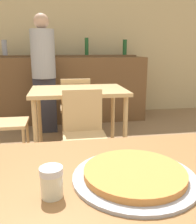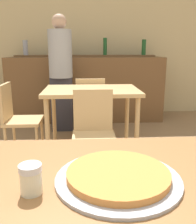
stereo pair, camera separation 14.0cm
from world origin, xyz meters
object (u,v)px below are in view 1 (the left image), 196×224
Objects in this scene: pizza_tray at (135,174)px; person_standing at (44,70)px; cheese_shaker at (52,182)px; chair_far_side_front at (84,129)px; chair_far_side_left at (1,118)px; chair_far_side_back at (75,104)px.

person_standing reaches higher than pizza_tray.
cheese_shaker is at bearing -87.00° from person_standing.
pizza_tray is 2.96m from person_standing.
chair_far_side_left is (-0.86, 0.54, 0.00)m from chair_far_side_front.
cheese_shaker is (-0.29, -0.06, 0.03)m from pizza_tray.
chair_far_side_left is 2.18m from cheese_shaker.
chair_far_side_back is (-0.00, 1.07, 0.00)m from chair_far_side_front.
chair_far_side_front is 1.92× the size of pizza_tray.
person_standing is at bearing -43.00° from chair_far_side_back.
chair_far_side_back is 1.01m from chair_far_side_left.
person_standing is at bearing 98.58° from pizza_tray.
chair_far_side_front is at bearing -74.09° from person_standing.
chair_far_side_front is 1.00× the size of chair_far_side_left.
chair_far_side_back is at bearing 90.58° from pizza_tray.
chair_far_side_left is 1.11m from person_standing.
person_standing reaches higher than chair_far_side_front.
person_standing reaches higher than cheese_shaker.
chair_far_side_back is 0.50× the size of person_standing.
pizza_tray is 0.26× the size of person_standing.
chair_far_side_back is 1.00× the size of chair_far_side_left.
cheese_shaker reaches higher than chair_far_side_back.
chair_far_side_front reaches higher than pizza_tray.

